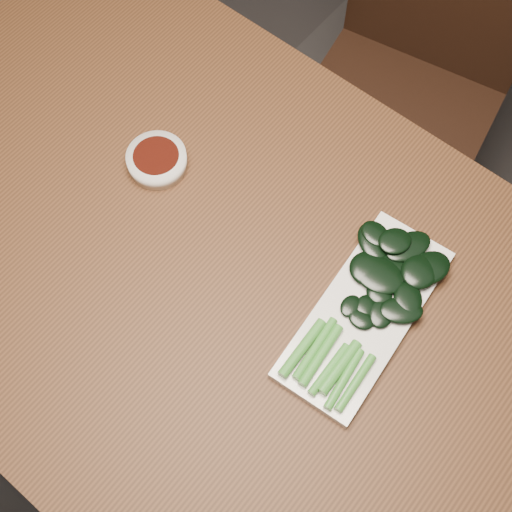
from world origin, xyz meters
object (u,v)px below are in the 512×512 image
(chair_far, at_px, (409,79))
(gai_lan, at_px, (377,293))
(table, at_px, (226,292))
(sauce_bowl, at_px, (157,160))
(serving_plate, at_px, (365,313))

(chair_far, xyz_separation_m, gai_lan, (0.26, -0.57, 0.29))
(table, height_order, sauce_bowl, sauce_bowl)
(serving_plate, height_order, gai_lan, gai_lan)
(serving_plate, distance_m, gai_lan, 0.03)
(table, relative_size, chair_far, 1.57)
(chair_far, bearing_deg, table, -94.75)
(table, xyz_separation_m, gai_lan, (0.19, 0.11, 0.09))
(serving_plate, bearing_deg, chair_far, 113.93)
(sauce_bowl, distance_m, serving_plate, 0.40)
(chair_far, height_order, gai_lan, chair_far)
(table, bearing_deg, chair_far, 95.91)
(chair_far, relative_size, serving_plate, 2.82)
(chair_far, relative_size, gai_lan, 2.88)
(table, bearing_deg, sauce_bowl, 159.22)
(sauce_bowl, relative_size, gai_lan, 0.30)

